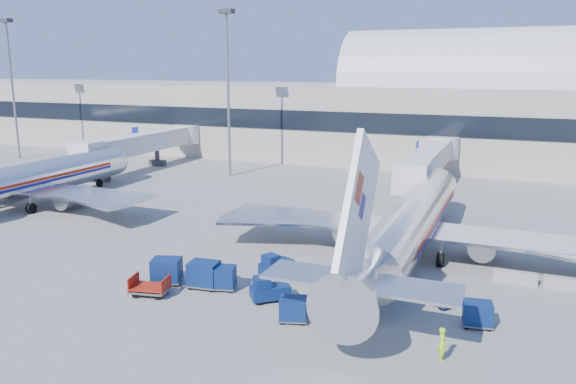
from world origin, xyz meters
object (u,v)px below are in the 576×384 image
at_px(tug_left, 275,265).
at_px(tug_right, 438,295).
at_px(airliner_mid, 18,182).
at_px(mast_west, 228,69).
at_px(mast_far_west, 10,68).
at_px(cart_train_b, 204,274).
at_px(jetbridge_mid, 148,142).
at_px(airliner_main, 410,223).
at_px(barrier_near, 515,277).
at_px(cart_train_c, 167,270).
at_px(cart_open_red, 150,289).
at_px(cart_solo_far, 478,314).
at_px(barrier_mid, 566,284).
at_px(cart_train_a, 222,277).
at_px(jetbridge_near, 431,159).
at_px(ramp_worker, 442,344).
at_px(tug_lead, 269,290).
at_px(cart_solo_near, 293,309).

bearing_deg(tug_left, tug_right, -69.21).
bearing_deg(airliner_mid, mast_west, 64.79).
bearing_deg(mast_far_west, tug_left, -28.21).
bearing_deg(cart_train_b, jetbridge_mid, 123.88).
bearing_deg(airliner_main, barrier_near, -17.39).
bearing_deg(airliner_mid, tug_right, -10.36).
distance_m(barrier_near, cart_train_c, 24.81).
bearing_deg(cart_open_red, cart_solo_far, -2.20).
relative_size(jetbridge_mid, cart_solo_far, 14.18).
bearing_deg(cart_open_red, tug_left, 35.17).
height_order(mast_far_west, barrier_mid, mast_far_west).
bearing_deg(barrier_near, cart_train_c, -157.41).
height_order(mast_far_west, cart_train_a, mast_far_west).
bearing_deg(jetbridge_near, cart_open_red, -106.92).
bearing_deg(tug_left, airliner_main, -23.86).
relative_size(airliner_mid, cart_train_c, 14.96).
distance_m(airliner_mid, jetbridge_mid, 26.43).
xyz_separation_m(barrier_mid, cart_train_c, (-26.20, -9.53, 0.54)).
bearing_deg(cart_train_c, jetbridge_near, 53.66).
xyz_separation_m(airliner_main, cart_train_c, (-14.90, -12.03, -1.94)).
bearing_deg(ramp_worker, tug_lead, 56.25).
distance_m(barrier_mid, cart_open_red, 28.55).
bearing_deg(cart_train_c, tug_lead, -17.83).
bearing_deg(mast_far_west, airliner_mid, -42.32).
height_order(barrier_mid, tug_right, tug_right).
distance_m(barrier_near, cart_train_b, 22.06).
xyz_separation_m(airliner_mid, mast_west, (12.00, 25.49, 11.87)).
height_order(airliner_mid, tug_right, airliner_mid).
bearing_deg(barrier_near, cart_solo_far, -103.50).
height_order(mast_west, tug_left, mast_west).
bearing_deg(airliner_mid, cart_train_c, -23.95).
height_order(barrier_near, ramp_worker, ramp_worker).
xyz_separation_m(mast_far_west, tug_right, (73.41, -33.79, -14.17)).
height_order(jetbridge_near, tug_right, jetbridge_near).
xyz_separation_m(jetbridge_mid, barrier_mid, (55.70, -28.81, -3.48)).
distance_m(mast_west, tug_left, 41.83).
bearing_deg(jetbridge_mid, cart_open_red, -53.80).
distance_m(cart_train_c, ramp_worker, 19.85).
bearing_deg(mast_west, cart_train_c, -68.09).
xyz_separation_m(airliner_mid, cart_train_b, (29.93, -11.66, -1.93)).
bearing_deg(cart_solo_far, cart_train_b, 173.04).
bearing_deg(barrier_mid, airliner_mid, 177.31).
xyz_separation_m(barrier_mid, cart_train_a, (-22.04, -8.95, 0.43)).
relative_size(airliner_main, cart_solo_near, 18.49).
xyz_separation_m(airliner_mid, barrier_mid, (53.30, -2.51, -2.48)).
xyz_separation_m(jetbridge_mid, cart_solo_near, (40.07, -40.54, -3.12)).
relative_size(jetbridge_near, cart_train_c, 11.04).
bearing_deg(mast_west, jetbridge_mid, 176.79).
height_order(barrier_mid, cart_solo_far, cart_solo_far).
xyz_separation_m(barrier_near, cart_train_b, (-20.07, -9.16, 0.55)).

